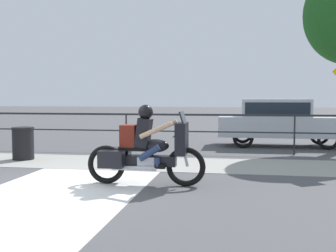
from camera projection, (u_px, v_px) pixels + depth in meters
ground_plane at (48, 191)px, 7.77m from camera, size 120.00×120.00×0.00m
sidewalk_band at (105, 162)px, 11.12m from camera, size 44.00×2.40×0.01m
crosswalk_band at (58, 193)px, 7.53m from camera, size 2.85×6.00×0.01m
fence_railing at (126, 122)px, 13.17m from camera, size 36.00×0.05×1.21m
motorcycle at (145, 149)px, 8.22m from camera, size 2.36×0.76×1.58m
parked_car at (280, 119)px, 14.59m from camera, size 4.40×1.63×1.64m
trash_bin at (23, 143)px, 11.52m from camera, size 0.60×0.60×0.89m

